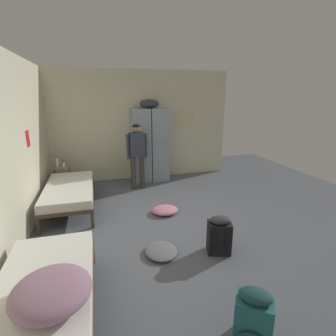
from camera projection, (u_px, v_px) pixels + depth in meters
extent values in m
plane|color=#565B66|center=(172.00, 225.00, 4.48)|extent=(9.10, 9.10, 0.00)
cube|color=beige|center=(141.00, 126.00, 6.77)|extent=(4.70, 0.06, 2.79)
cube|color=beige|center=(9.00, 154.00, 3.50)|extent=(0.06, 5.69, 2.79)
cube|color=beige|center=(184.00, 119.00, 6.99)|extent=(0.55, 0.01, 0.40)
cube|color=red|center=(28.00, 139.00, 4.42)|extent=(0.01, 0.20, 0.28)
cube|color=#8C99A3|center=(141.00, 146.00, 6.59)|extent=(0.44, 0.52, 1.85)
cylinder|color=black|center=(148.00, 142.00, 6.33)|extent=(0.02, 0.03, 0.02)
cube|color=#8C99A3|center=(159.00, 145.00, 6.71)|extent=(0.44, 0.52, 1.85)
cylinder|color=black|center=(166.00, 142.00, 6.45)|extent=(0.02, 0.03, 0.02)
ellipsoid|color=#333842|center=(149.00, 104.00, 6.37)|extent=(0.48, 0.36, 0.22)
cylinder|color=#99704C|center=(54.00, 181.00, 5.90)|extent=(0.03, 0.03, 0.55)
cylinder|color=#99704C|center=(70.00, 180.00, 5.99)|extent=(0.03, 0.03, 0.55)
cylinder|color=#99704C|center=(55.00, 178.00, 6.15)|extent=(0.03, 0.03, 0.55)
cylinder|color=#99704C|center=(71.00, 177.00, 6.24)|extent=(0.03, 0.03, 0.55)
cube|color=#99704C|center=(63.00, 182.00, 6.09)|extent=(0.38, 0.30, 0.02)
cube|color=#99704C|center=(61.00, 167.00, 5.99)|extent=(0.38, 0.30, 0.02)
cylinder|color=#473828|center=(38.00, 227.00, 4.14)|extent=(0.06, 0.06, 0.28)
cylinder|color=#473828|center=(93.00, 220.00, 4.36)|extent=(0.06, 0.06, 0.28)
cylinder|color=#473828|center=(54.00, 188.00, 5.85)|extent=(0.06, 0.06, 0.28)
cylinder|color=#473828|center=(93.00, 185.00, 6.06)|extent=(0.06, 0.06, 0.28)
cube|color=#473828|center=(70.00, 194.00, 5.06)|extent=(0.90, 1.90, 0.06)
cube|color=silver|center=(69.00, 189.00, 5.03)|extent=(0.87, 1.84, 0.14)
cube|color=white|center=(69.00, 185.00, 5.01)|extent=(0.86, 1.82, 0.01)
cylinder|color=#473828|center=(22.00, 265.00, 3.21)|extent=(0.06, 0.06, 0.28)
cylinder|color=#473828|center=(93.00, 254.00, 3.43)|extent=(0.06, 0.06, 0.28)
cube|color=#473828|center=(44.00, 302.00, 2.42)|extent=(0.90, 1.90, 0.06)
cube|color=silver|center=(43.00, 293.00, 2.39)|extent=(0.87, 1.84, 0.14)
cube|color=white|center=(42.00, 286.00, 2.37)|extent=(0.86, 1.82, 0.01)
ellipsoid|color=gray|center=(52.00, 291.00, 2.14)|extent=(0.65, 0.68, 0.23)
cylinder|color=#3D3833|center=(142.00, 172.00, 6.17)|extent=(0.12, 0.12, 0.80)
cylinder|color=#3D3833|center=(133.00, 173.00, 6.10)|extent=(0.12, 0.12, 0.80)
cube|color=#333842|center=(137.00, 145.00, 5.95)|extent=(0.35, 0.22, 0.55)
cylinder|color=#333842|center=(145.00, 146.00, 6.03)|extent=(0.08, 0.08, 0.56)
cylinder|color=#333842|center=(128.00, 147.00, 5.90)|extent=(0.08, 0.08, 0.56)
sphere|color=#936B4C|center=(136.00, 129.00, 5.85)|extent=(0.19, 0.19, 0.19)
ellipsoid|color=black|center=(136.00, 126.00, 5.84)|extent=(0.19, 0.19, 0.11)
cylinder|color=silver|center=(57.00, 162.00, 5.96)|extent=(0.07, 0.07, 0.21)
cylinder|color=#2666B2|center=(56.00, 157.00, 5.92)|extent=(0.04, 0.04, 0.03)
cylinder|color=white|center=(64.00, 165.00, 5.95)|extent=(0.06, 0.06, 0.12)
cylinder|color=black|center=(64.00, 161.00, 5.93)|extent=(0.03, 0.03, 0.03)
cube|color=black|center=(219.00, 237.00, 3.66)|extent=(0.37, 0.32, 0.46)
ellipsoid|color=#2D2D33|center=(217.00, 237.00, 3.83)|extent=(0.25, 0.14, 0.20)
ellipsoid|color=#2D2D33|center=(220.00, 220.00, 3.59)|extent=(0.34, 0.29, 0.10)
cube|color=black|center=(227.00, 241.00, 3.52)|extent=(0.05, 0.04, 0.32)
cube|color=black|center=(214.00, 241.00, 3.53)|extent=(0.05, 0.04, 0.32)
cube|color=#23666B|center=(253.00, 321.00, 2.31)|extent=(0.40, 0.38, 0.46)
ellipsoid|color=#193D42|center=(256.00, 296.00, 2.24)|extent=(0.36, 0.34, 0.10)
cube|color=black|center=(244.00, 305.00, 2.45)|extent=(0.05, 0.05, 0.32)
cube|color=black|center=(263.00, 310.00, 2.40)|extent=(0.05, 0.05, 0.32)
ellipsoid|color=slate|center=(161.00, 251.00, 3.67)|extent=(0.45, 0.52, 0.08)
ellipsoid|color=pink|center=(165.00, 210.00, 4.93)|extent=(0.49, 0.44, 0.12)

